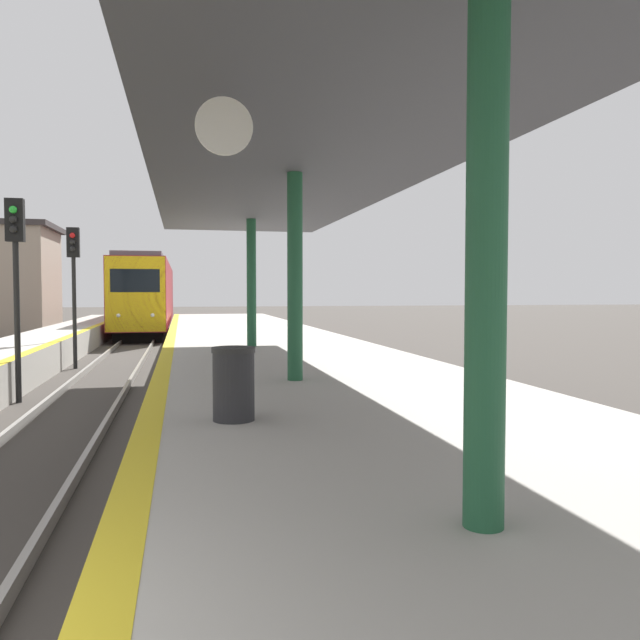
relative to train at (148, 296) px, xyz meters
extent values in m
cube|color=black|center=(0.00, 0.07, -1.86)|extent=(2.24, 18.57, 0.55)
cube|color=maroon|center=(0.00, 0.07, 0.12)|extent=(2.64, 20.63, 3.41)
cube|color=gold|center=(0.00, -10.17, 0.12)|extent=(2.59, 0.16, 3.34)
cube|color=black|center=(0.00, -10.23, 0.71)|extent=(2.11, 0.06, 1.02)
cube|color=#59595E|center=(0.00, 0.07, 1.94)|extent=(2.24, 19.60, 0.24)
sphere|color=white|center=(-0.73, -10.23, -0.82)|extent=(0.18, 0.18, 0.18)
sphere|color=white|center=(0.73, -10.23, -0.82)|extent=(0.18, 0.18, 0.18)
cylinder|color=black|center=(-1.39, -24.62, -0.44)|extent=(0.12, 0.12, 3.40)
cube|color=black|center=(-1.39, -24.62, 1.72)|extent=(0.36, 0.20, 0.90)
sphere|color=green|center=(-1.39, -24.76, 1.92)|extent=(0.16, 0.16, 0.16)
sphere|color=black|center=(-1.39, -24.76, 1.72)|extent=(0.16, 0.16, 0.16)
sphere|color=black|center=(-1.39, -24.76, 1.51)|extent=(0.16, 0.16, 0.16)
cylinder|color=black|center=(-1.20, -18.66, -0.44)|extent=(0.12, 0.12, 3.40)
cube|color=black|center=(-1.20, -18.66, 1.72)|extent=(0.36, 0.20, 0.90)
sphere|color=red|center=(-1.20, -18.79, 1.92)|extent=(0.16, 0.16, 0.16)
sphere|color=black|center=(-1.20, -18.79, 1.72)|extent=(0.16, 0.16, 0.16)
sphere|color=black|center=(-1.20, -18.79, 1.51)|extent=(0.16, 0.16, 0.16)
cylinder|color=#1E5133|center=(3.84, -35.32, 0.46)|extent=(0.25, 0.25, 3.42)
cylinder|color=#1E5133|center=(3.84, -28.69, 0.46)|extent=(0.25, 0.25, 3.42)
cylinder|color=#1E5133|center=(3.84, -22.06, 0.46)|extent=(0.25, 0.25, 3.42)
cube|color=#3F3F44|center=(3.84, -28.69, 2.26)|extent=(4.69, 19.89, 0.20)
cylinder|color=white|center=(2.44, -32.66, 1.81)|extent=(0.56, 0.04, 0.56)
cylinder|color=#262628|center=(2.59, -31.74, -0.86)|extent=(0.47, 0.47, 0.78)
cylinder|color=#262626|center=(2.59, -31.74, -0.45)|extent=(0.50, 0.50, 0.06)
camera|label=1|loc=(2.03, -38.83, 0.21)|focal=35.00mm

